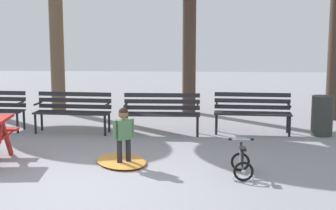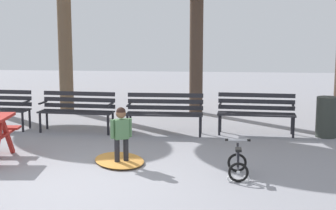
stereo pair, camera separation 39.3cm
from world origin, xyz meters
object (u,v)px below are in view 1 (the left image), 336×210
park_bench_right (162,110)px  trash_bin (322,116)px  park_bench_left (73,109)px  kids_bicycle (242,163)px  park_bench_far_right (252,109)px  child_standing (124,132)px

park_bench_right → trash_bin: park_bench_right is taller
park_bench_left → park_bench_right: (1.89, -0.07, 0.00)m
kids_bicycle → park_bench_far_right: bearing=80.9°
kids_bicycle → trash_bin: bearing=57.0°
park_bench_left → trash_bin: (5.22, -0.03, -0.10)m
park_bench_left → park_bench_far_right: (3.80, 0.11, 0.00)m
park_bench_far_right → kids_bicycle: 3.15m
park_bench_left → kids_bicycle: size_ratio=2.90×
park_bench_far_right → park_bench_left: bearing=-178.3°
park_bench_left → kids_bicycle: (3.30, -2.99, -0.31)m
park_bench_far_right → trash_bin: size_ratio=1.96×
park_bench_far_right → child_standing: size_ratio=1.69×
child_standing → park_bench_left: bearing=119.8°
park_bench_left → trash_bin: size_ratio=1.97×
child_standing → park_bench_far_right: bearing=48.0°
park_bench_left → park_bench_far_right: same height
park_bench_left → park_bench_far_right: bearing=1.7°
park_bench_right → kids_bicycle: park_bench_right is taller
park_bench_right → kids_bicycle: (1.41, -2.91, -0.31)m
park_bench_left → child_standing: size_ratio=1.69×
trash_bin → park_bench_left: bearing=179.7°
park_bench_right → trash_bin: 3.33m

